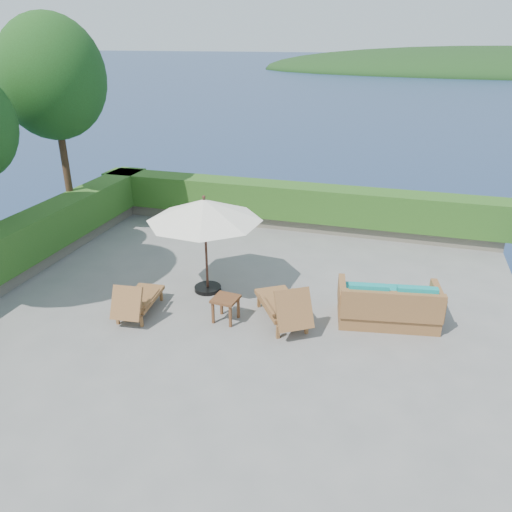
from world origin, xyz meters
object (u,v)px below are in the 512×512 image
(patio_umbrella, at_px, (204,211))
(side_table, at_px, (226,302))
(wicker_loveseat, at_px, (388,306))
(lounge_left, at_px, (137,300))
(lounge_right, at_px, (284,306))

(patio_umbrella, distance_m, side_table, 2.07)
(side_table, height_order, wicker_loveseat, wicker_loveseat)
(patio_umbrella, xyz_separation_m, side_table, (0.86, -1.15, -1.50))
(lounge_left, distance_m, wicker_loveseat, 5.20)
(lounge_right, relative_size, wicker_loveseat, 0.85)
(patio_umbrella, relative_size, lounge_right, 1.75)
(lounge_right, xyz_separation_m, side_table, (-1.18, -0.23, 0.02))
(patio_umbrella, height_order, lounge_right, patio_umbrella)
(lounge_left, height_order, lounge_right, lounge_right)
(lounge_left, bearing_deg, lounge_right, 4.41)
(patio_umbrella, height_order, wicker_loveseat, patio_umbrella)
(lounge_right, bearing_deg, wicker_loveseat, -15.71)
(side_table, distance_m, wicker_loveseat, 3.32)
(wicker_loveseat, bearing_deg, lounge_right, -172.02)
(patio_umbrella, relative_size, side_table, 5.83)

